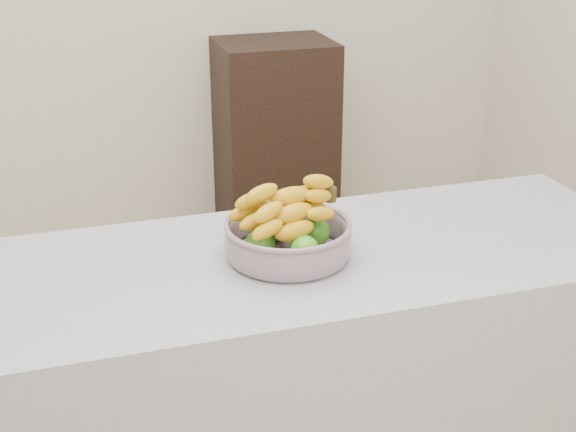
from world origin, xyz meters
name	(u,v)px	position (x,y,z in m)	size (l,w,h in m)	color
counter	(235,429)	(0.00, -0.29, 0.45)	(2.00, 0.60, 0.90)	#A09FA7
cabinet	(275,140)	(0.71, 1.78, 0.49)	(0.54, 0.43, 0.97)	black
fruit_bowl	(288,235)	(0.13, -0.29, 0.95)	(0.29, 0.29, 0.17)	#9DACBD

